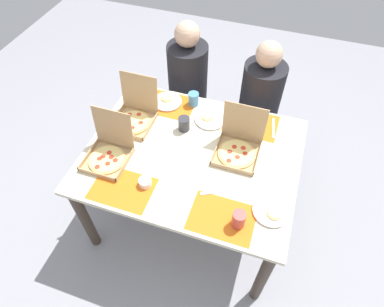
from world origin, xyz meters
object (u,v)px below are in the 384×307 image
object	(u,v)px
plate_far_right	(210,119)
pizza_box_center	(108,152)
pizza_box_corner_left	(238,147)
cup_clear_right	(143,97)
diner_right_seat	(258,110)
cup_dark	(193,99)
diner_left_seat	(188,93)
condiment_bowl	(145,182)
cup_spare	(184,124)
plate_middle	(271,211)
pizza_box_corner_right	(135,116)
plate_far_left	(167,101)
cup_clear_left	(239,219)

from	to	relation	value
plate_far_right	pizza_box_center	bearing A→B (deg)	-134.14
pizza_box_corner_left	cup_clear_right	size ratio (longest dim) A/B	2.81
cup_clear_right	diner_right_seat	size ratio (longest dim) A/B	0.10
pizza_box_center	cup_dark	distance (m)	0.73
cup_clear_right	diner_left_seat	size ratio (longest dim) A/B	0.09
pizza_box_corner_left	condiment_bowl	distance (m)	0.62
cup_spare	condiment_bowl	xyz separation A→B (m)	(-0.07, -0.50, -0.03)
cup_spare	plate_middle	bearing A→B (deg)	-33.80
plate_middle	diner_left_seat	bearing A→B (deg)	129.05
diner_right_seat	cup_dark	bearing A→B (deg)	-141.76
pizza_box_corner_right	plate_far_left	distance (m)	0.29
cup_spare	plate_far_right	bearing A→B (deg)	44.28
pizza_box_center	plate_middle	world-z (taller)	pizza_box_center
pizza_box_center	pizza_box_corner_right	size ratio (longest dim) A/B	0.98
pizza_box_corner_right	plate_far_right	bearing A→B (deg)	19.13
pizza_box_corner_left	plate_far_left	world-z (taller)	pizza_box_corner_left
condiment_bowl	cup_clear_right	bearing A→B (deg)	114.81
plate_far_right	cup_clear_right	xyz separation A→B (m)	(-0.51, 0.02, 0.05)
diner_right_seat	cup_clear_left	bearing A→B (deg)	-85.65
diner_right_seat	pizza_box_corner_left	bearing A→B (deg)	-92.54
pizza_box_corner_right	diner_right_seat	xyz separation A→B (m)	(0.77, 0.63, -0.29)
pizza_box_corner_right	plate_far_right	distance (m)	0.52
plate_far_right	condiment_bowl	distance (m)	0.67
cup_clear_right	cup_spare	distance (m)	0.40
pizza_box_corner_right	plate_far_right	size ratio (longest dim) A/B	1.40
plate_far_left	cup_spare	size ratio (longest dim) A/B	2.13
cup_dark	diner_left_seat	distance (m)	0.47
diner_left_seat	cup_clear_right	bearing A→B (deg)	-113.04
cup_clear_right	cup_spare	world-z (taller)	cup_clear_right
cup_clear_left	pizza_box_corner_left	bearing A→B (deg)	103.54
plate_far_right	cup_clear_right	bearing A→B (deg)	177.70
plate_middle	diner_left_seat	xyz separation A→B (m)	(-0.85, 1.05, -0.23)
pizza_box_corner_right	diner_left_seat	size ratio (longest dim) A/B	0.26
pizza_box_center	plate_far_right	size ratio (longest dim) A/B	1.37
pizza_box_corner_left	pizza_box_center	bearing A→B (deg)	-158.26
cup_dark	condiment_bowl	xyz separation A→B (m)	(-0.05, -0.76, -0.03)
pizza_box_corner_right	cup_clear_right	bearing A→B (deg)	96.95
plate_far_right	diner_left_seat	bearing A→B (deg)	124.85
pizza_box_center	cup_clear_right	size ratio (longest dim) A/B	2.69
cup_spare	condiment_bowl	bearing A→B (deg)	-97.40
condiment_bowl	diner_left_seat	distance (m)	1.14
pizza_box_center	cup_dark	size ratio (longest dim) A/B	3.05
plate_far_left	cup_clear_right	bearing A→B (deg)	-161.76
cup_spare	diner_right_seat	bearing A→B (deg)	55.02
pizza_box_center	cup_spare	distance (m)	0.53
cup_dark	diner_right_seat	distance (m)	0.63
plate_middle	cup_clear_right	world-z (taller)	cup_clear_right
plate_far_left	cup_clear_left	xyz separation A→B (m)	(0.72, -0.79, 0.04)
pizza_box_corner_left	condiment_bowl	xyz separation A→B (m)	(-0.46, -0.42, -0.02)
plate_middle	diner_left_seat	world-z (taller)	diner_left_seat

